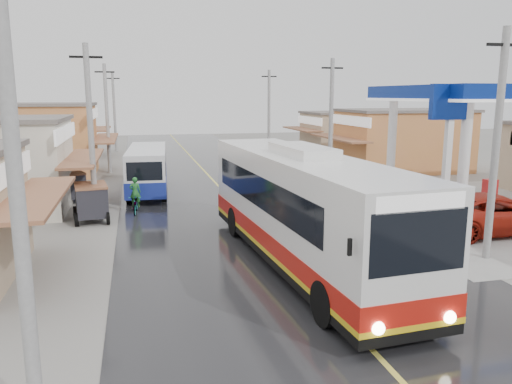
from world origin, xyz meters
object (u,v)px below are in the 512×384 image
coach_bus (301,208)px  second_bus (148,169)px  jeepney (493,213)px  cyclist (136,201)px  tricycle_near (91,200)px  tricycle_far (70,185)px

coach_bus → second_bus: 15.16m
jeepney → cyclist: bearing=62.9°
second_bus → cyclist: bearing=-94.5°
second_bus → jeepney: size_ratio=1.35×
coach_bus → cyclist: size_ratio=7.19×
tricycle_near → tricycle_far: bearing=98.9°
tricycle_near → jeepney: bearing=-27.9°
jeepney → tricycle_far: jeepney is taller
coach_bus → cyclist: bearing=117.3°
coach_bus → second_bus: coach_bus is taller
jeepney → cyclist: cyclist is taller
cyclist → tricycle_near: bearing=-146.2°
second_bus → tricycle_far: bearing=-154.3°
second_bus → tricycle_far: (-4.21, -1.71, -0.49)m
second_bus → tricycle_near: size_ratio=3.58×
coach_bus → jeepney: 9.51m
second_bus → jeepney: 18.76m
tricycle_far → cyclist: bearing=-64.8°
tricycle_far → jeepney: bearing=-48.9°
jeepney → cyclist: 16.38m
cyclist → tricycle_far: bearing=137.8°
tricycle_near → cyclist: bearing=21.3°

